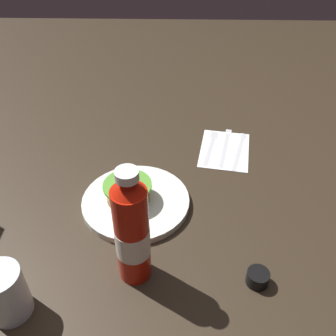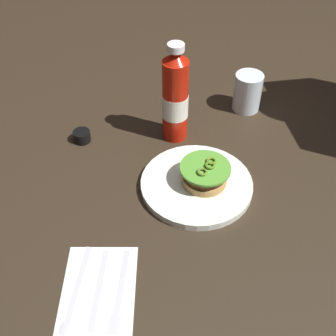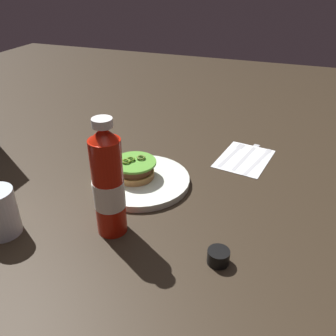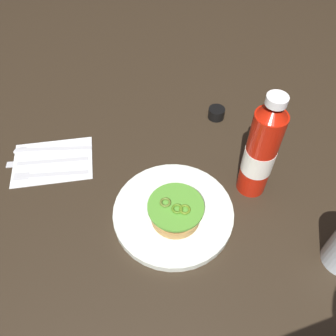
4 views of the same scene
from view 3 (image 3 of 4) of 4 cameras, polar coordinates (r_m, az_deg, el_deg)
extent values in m
plane|color=black|center=(0.92, -5.33, -3.70)|extent=(3.00, 3.00, 0.00)
cylinder|color=silver|center=(0.94, -4.54, -2.00)|extent=(0.26, 0.26, 0.02)
cylinder|color=#B58749|center=(0.94, -5.36, -0.89)|extent=(0.10, 0.10, 0.02)
cylinder|color=#512D19|center=(0.93, -5.41, 0.00)|extent=(0.09, 0.09, 0.02)
cylinder|color=red|center=(0.93, -5.44, 0.59)|extent=(0.09, 0.09, 0.01)
cylinder|color=#50952E|center=(0.92, -5.46, 0.91)|extent=(0.11, 0.11, 0.01)
torus|color=#487619|center=(0.92, -6.02, 1.41)|extent=(0.02, 0.02, 0.01)
torus|color=#536C24|center=(0.93, -4.36, 1.69)|extent=(0.02, 0.02, 0.01)
torus|color=#57781A|center=(0.92, -6.75, 1.09)|extent=(0.02, 0.02, 0.01)
cylinder|color=#B6180A|center=(0.74, -9.51, -3.20)|extent=(0.06, 0.06, 0.22)
cone|color=#B6180A|center=(0.68, -10.38, 5.50)|extent=(0.06, 0.06, 0.03)
cylinder|color=white|center=(0.67, -10.55, 7.19)|extent=(0.04, 0.04, 0.02)
cylinder|color=white|center=(0.74, -9.42, -4.06)|extent=(0.07, 0.07, 0.06)
cylinder|color=black|center=(0.72, 8.10, -13.93)|extent=(0.04, 0.04, 0.03)
cube|color=white|center=(1.08, 12.17, 1.52)|extent=(0.21, 0.17, 0.00)
cube|color=silver|center=(1.07, 14.27, 1.14)|extent=(0.19, 0.06, 0.00)
ellipsoid|color=silver|center=(1.14, 15.86, 2.73)|extent=(0.04, 0.03, 0.00)
cube|color=silver|center=(1.08, 12.19, 1.67)|extent=(0.17, 0.05, 0.00)
cube|color=silver|center=(1.14, 13.51, 3.10)|extent=(0.08, 0.03, 0.00)
cube|color=silver|center=(1.09, 10.15, 2.19)|extent=(0.17, 0.05, 0.00)
cube|color=silver|center=(1.15, 11.63, 3.56)|extent=(0.04, 0.03, 0.00)
camera|label=1|loc=(0.28, -67.39, 39.93)|focal=39.19mm
camera|label=2|loc=(1.43, 16.87, 38.21)|focal=46.54mm
camera|label=4|loc=(1.12, -24.10, 35.20)|focal=37.04mm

